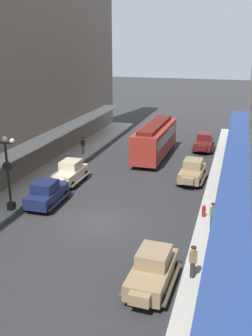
% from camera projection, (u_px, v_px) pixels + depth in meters
% --- Properties ---
extents(ground_plane, '(200.00, 200.00, 0.00)m').
position_uv_depth(ground_plane, '(100.00, 223.00, 24.90)').
color(ground_plane, '#2D2D30').
extents(sidewalk_right, '(3.00, 60.00, 0.15)m').
position_uv_depth(sidewalk_right, '(219.00, 237.00, 22.86)').
color(sidewalk_right, '#B7B5AD').
rests_on(sidewalk_right, ground).
extents(parked_car_0, '(2.17, 4.27, 1.84)m').
position_uv_depth(parked_car_0, '(70.00, 172.00, 31.57)').
color(parked_car_0, beige).
rests_on(parked_car_0, ground).
extents(parked_car_1, '(2.15, 4.26, 1.84)m').
position_uv_depth(parked_car_1, '(204.00, 142.00, 40.94)').
color(parked_car_1, '#591919').
rests_on(parked_car_1, ground).
extents(parked_car_2, '(2.23, 4.29, 1.84)m').
position_uv_depth(parked_car_2, '(47.00, 193.00, 27.24)').
color(parked_car_2, '#19234C').
rests_on(parked_car_2, ground).
extents(parked_car_3, '(2.27, 4.31, 1.84)m').
position_uv_depth(parked_car_3, '(152.00, 269.00, 18.16)').
color(parked_car_3, '#997F5B').
rests_on(parked_car_3, ground).
extents(parked_car_4, '(2.29, 4.31, 1.84)m').
position_uv_depth(parked_car_4, '(192.00, 171.00, 31.87)').
color(parked_car_4, '#997F5B').
rests_on(parked_car_4, ground).
extents(streetcar, '(2.66, 9.64, 3.46)m').
position_uv_depth(streetcar, '(155.00, 139.00, 38.27)').
color(streetcar, '#A52D23').
rests_on(streetcar, ground).
extents(lamp_post_with_clock, '(1.42, 0.44, 5.16)m').
position_uv_depth(lamp_post_with_clock, '(8.00, 170.00, 25.61)').
color(lamp_post_with_clock, black).
rests_on(lamp_post_with_clock, sidewalk_left).
extents(fire_hydrant, '(0.24, 0.24, 0.82)m').
position_uv_depth(fire_hydrant, '(204.00, 211.00, 25.27)').
color(fire_hydrant, '#B21E19').
rests_on(fire_hydrant, sidewalk_right).
extents(pedestrian_0, '(0.36, 0.28, 1.67)m').
position_uv_depth(pedestrian_0, '(83.00, 145.00, 39.24)').
color(pedestrian_0, slate).
rests_on(pedestrian_0, sidewalk_left).
extents(pedestrian_1, '(0.36, 0.24, 1.64)m').
position_uv_depth(pedestrian_1, '(231.00, 204.00, 25.29)').
color(pedestrian_1, '#2D2D33').
rests_on(pedestrian_1, sidewalk_right).
extents(pedestrian_2, '(0.36, 0.28, 1.67)m').
position_uv_depth(pedestrian_2, '(213.00, 216.00, 23.52)').
color(pedestrian_2, '#2D2D33').
rests_on(pedestrian_2, sidewalk_right).
extents(pedestrian_4, '(0.36, 0.28, 1.67)m').
position_uv_depth(pedestrian_4, '(193.00, 262.00, 18.64)').
color(pedestrian_4, '#2D2D33').
rests_on(pedestrian_4, sidewalk_right).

